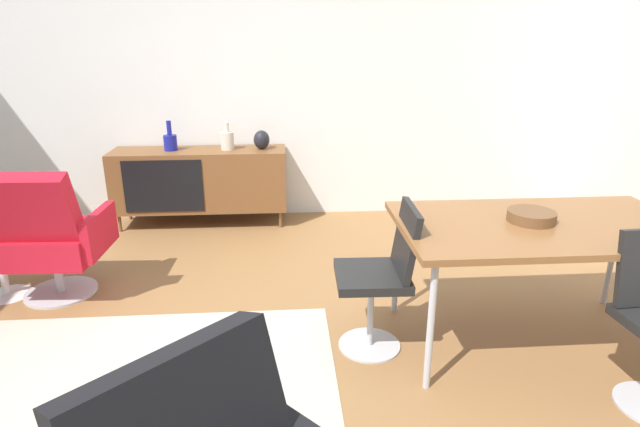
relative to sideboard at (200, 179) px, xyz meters
name	(u,v)px	position (x,y,z in m)	size (l,w,h in m)	color
ground_plane	(235,363)	(0.49, -2.30, -0.44)	(8.32, 8.32, 0.00)	olive
wall_back	(250,71)	(0.49, 0.30, 0.96)	(6.80, 0.12, 2.80)	silver
sideboard	(200,179)	(0.00, 0.00, 0.00)	(1.60, 0.45, 0.72)	brown
vase_cobalt	(227,140)	(0.27, 0.00, 0.37)	(0.12, 0.12, 0.25)	beige
vase_sculptural_dark	(170,141)	(-0.25, 0.00, 0.36)	(0.12, 0.12, 0.27)	navy
vase_ceramic_small	(262,140)	(0.59, 0.00, 0.37)	(0.15, 0.15, 0.17)	black
dining_table	(543,230)	(2.21, -2.19, 0.26)	(1.60, 0.90, 0.74)	brown
wooden_bowl_on_table	(531,216)	(2.14, -2.16, 0.33)	(0.26, 0.26, 0.06)	brown
dining_chair_near_window	(383,273)	(1.32, -2.19, 0.03)	(0.44, 0.41, 0.86)	black
lounge_chair_red	(46,235)	(-0.81, -1.45, 0.03)	(0.74, 0.68, 0.95)	red
area_rug	(117,403)	(-0.07, -2.59, -0.44)	(2.20, 1.70, 0.01)	#B7AD99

